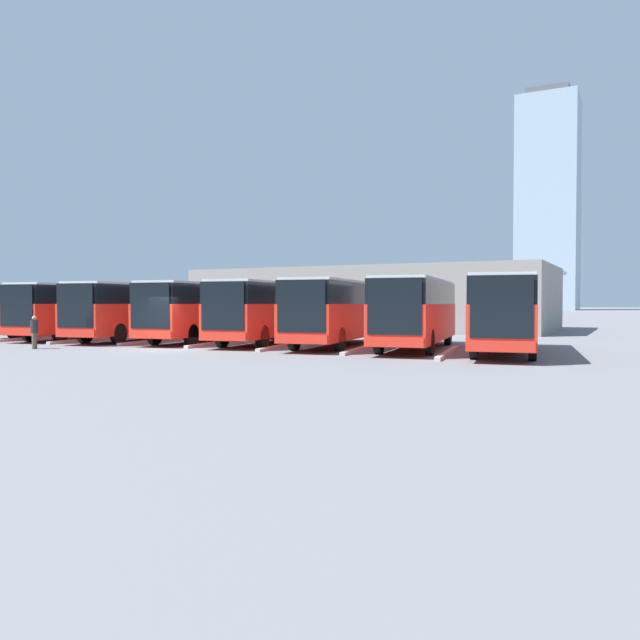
# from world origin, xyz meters

# --- Properties ---
(ground_plane) EXTENTS (600.00, 600.00, 0.00)m
(ground_plane) POSITION_xyz_m (0.00, 0.00, 0.00)
(ground_plane) COLOR slate
(bus_0) EXTENTS (4.10, 11.09, 3.32)m
(bus_0) POSITION_xyz_m (-14.77, -5.13, 1.84)
(bus_0) COLOR red
(bus_0) RESTS_ON ground_plane
(curb_divider_0) EXTENTS (1.30, 6.81, 0.15)m
(curb_divider_0) POSITION_xyz_m (-12.66, -3.53, 0.07)
(curb_divider_0) COLOR #B2B2AD
(curb_divider_0) RESTS_ON ground_plane
(bus_1) EXTENTS (4.10, 11.09, 3.32)m
(bus_1) POSITION_xyz_m (-10.55, -5.70, 1.84)
(bus_1) COLOR red
(bus_1) RESTS_ON ground_plane
(curb_divider_1) EXTENTS (1.30, 6.81, 0.15)m
(curb_divider_1) POSITION_xyz_m (-8.44, -4.10, 0.07)
(curb_divider_1) COLOR #B2B2AD
(curb_divider_1) RESTS_ON ground_plane
(bus_2) EXTENTS (4.10, 11.09, 3.32)m
(bus_2) POSITION_xyz_m (-6.33, -5.78, 1.84)
(bus_2) COLOR red
(bus_2) RESTS_ON ground_plane
(curb_divider_2) EXTENTS (1.30, 6.81, 0.15)m
(curb_divider_2) POSITION_xyz_m (-4.22, -4.17, 0.07)
(curb_divider_2) COLOR #B2B2AD
(curb_divider_2) RESTS_ON ground_plane
(bus_3) EXTENTS (4.10, 11.09, 3.32)m
(bus_3) POSITION_xyz_m (-2.11, -5.98, 1.84)
(bus_3) COLOR red
(bus_3) RESTS_ON ground_plane
(curb_divider_3) EXTENTS (1.30, 6.81, 0.15)m
(curb_divider_3) POSITION_xyz_m (-0.00, -4.38, 0.07)
(curb_divider_3) COLOR #B2B2AD
(curb_divider_3) RESTS_ON ground_plane
(bus_4) EXTENTS (4.10, 11.09, 3.32)m
(bus_4) POSITION_xyz_m (2.11, -5.83, 1.84)
(bus_4) COLOR red
(bus_4) RESTS_ON ground_plane
(curb_divider_4) EXTENTS (1.30, 6.81, 0.15)m
(curb_divider_4) POSITION_xyz_m (4.22, -4.23, 0.07)
(curb_divider_4) COLOR #B2B2AD
(curb_divider_4) RESTS_ON ground_plane
(bus_5) EXTENTS (4.10, 11.09, 3.32)m
(bus_5) POSITION_xyz_m (6.33, -5.02, 1.84)
(bus_5) COLOR red
(bus_5) RESTS_ON ground_plane
(curb_divider_5) EXTENTS (1.30, 6.81, 0.15)m
(curb_divider_5) POSITION_xyz_m (8.44, -3.42, 0.07)
(curb_divider_5) COLOR #B2B2AD
(curb_divider_5) RESTS_ON ground_plane
(bus_6) EXTENTS (4.10, 11.09, 3.32)m
(bus_6) POSITION_xyz_m (10.54, -4.85, 1.84)
(bus_6) COLOR red
(bus_6) RESTS_ON ground_plane
(curb_divider_6) EXTENTS (1.30, 6.81, 0.15)m
(curb_divider_6) POSITION_xyz_m (12.66, -3.25, 0.07)
(curb_divider_6) COLOR #B2B2AD
(curb_divider_6) RESTS_ON ground_plane
(bus_7) EXTENTS (4.10, 11.09, 3.32)m
(bus_7) POSITION_xyz_m (14.76, -5.17, 1.84)
(bus_7) COLOR red
(bus_7) RESTS_ON ground_plane
(pedestrian) EXTENTS (0.49, 0.49, 1.59)m
(pedestrian) POSITION_xyz_m (5.85, 2.42, 0.85)
(pedestrian) COLOR brown
(pedestrian) RESTS_ON ground_plane
(station_building) EXTENTS (28.70, 15.77, 5.02)m
(station_building) POSITION_xyz_m (0.00, -26.09, 2.54)
(station_building) COLOR gray
(station_building) RESTS_ON ground_plane
(office_tower) EXTENTS (17.57, 17.57, 66.86)m
(office_tower) POSITION_xyz_m (5.03, -179.97, 32.83)
(office_tower) COLOR #93A8B7
(office_tower) RESTS_ON ground_plane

